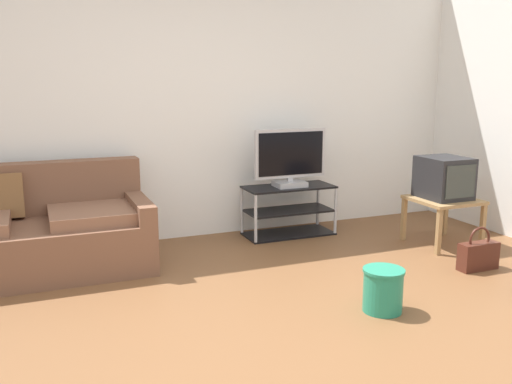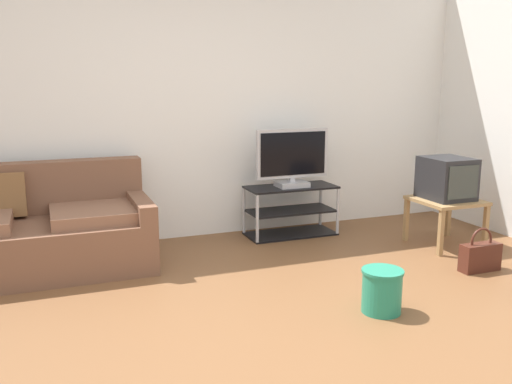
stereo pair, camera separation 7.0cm
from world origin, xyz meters
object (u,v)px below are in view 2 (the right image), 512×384
side_table (446,206)px  crt_tv (447,178)px  handbag (480,256)px  couch (32,233)px  flat_tv (292,158)px  cleaning_bucket (382,290)px  tv_stand (291,211)px

side_table → crt_tv: crt_tv is taller
side_table → handbag: (-0.21, -0.68, -0.25)m
couch → handbag: 3.62m
flat_tv → crt_tv: 1.44m
cleaning_bucket → tv_stand: bearing=83.6°
tv_stand → crt_tv: 1.50m
flat_tv → handbag: (0.99, -1.50, -0.65)m
side_table → crt_tv: size_ratio=1.28×
couch → crt_tv: couch is taller
flat_tv → couch: bearing=-175.6°
flat_tv → crt_tv: bearing=-33.8°
couch → flat_tv: flat_tv is taller
cleaning_bucket → couch: bearing=141.5°
tv_stand → cleaning_bucket: size_ratio=3.00×
couch → handbag: size_ratio=5.10×
tv_stand → side_table: 1.46m
crt_tv → flat_tv: bearing=146.2°
couch → cleaning_bucket: 2.77m
couch → side_table: 3.63m
handbag → couch: bearing=158.6°
tv_stand → handbag: 1.82m
crt_tv → handbag: bearing=-106.5°
couch → tv_stand: 2.39m
crt_tv → tv_stand: bearing=145.4°
couch → cleaning_bucket: bearing=-38.5°
side_table → crt_tv: 0.26m
flat_tv → crt_tv: size_ratio=1.69×
tv_stand → side_table: tv_stand is taller
tv_stand → cleaning_bucket: (-0.22, -1.93, -0.09)m
crt_tv → couch: bearing=170.2°
couch → flat_tv: 2.43m
cleaning_bucket → side_table: bearing=37.7°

